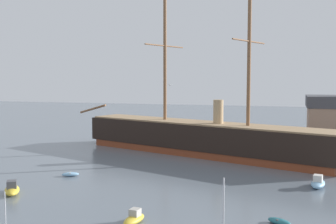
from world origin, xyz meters
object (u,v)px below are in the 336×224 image
Objects in this scene: motorboat_near_centre at (134,218)px; motorboat_alongside_stern at (318,183)px; dinghy_mid_right at (279,221)px; dinghy_alongside_bow at (70,174)px; tall_ship at (204,138)px; motorboat_mid_left at (12,189)px; sailboat_distant_centre at (215,145)px; seagull_in_flight at (170,85)px.

motorboat_near_centre is 0.82× the size of motorboat_alongside_stern.
dinghy_mid_right is (14.20, 3.82, -0.21)m from motorboat_near_centre.
tall_ship is at bearing 55.38° from dinghy_alongside_bow.
motorboat_mid_left is at bearing 176.81° from dinghy_mid_right.
dinghy_mid_right is 0.42× the size of sailboat_distant_centre.
dinghy_mid_right is at bearing -105.93° from motorboat_alongside_stern.
seagull_in_flight reaches higher than motorboat_near_centre.
dinghy_mid_right is at bearing -72.10° from sailboat_distant_centre.
seagull_in_flight is (15.72, -0.55, 13.48)m from dinghy_alongside_bow.
dinghy_mid_right is 23.52m from seagull_in_flight.
motorboat_mid_left is 3.77× the size of seagull_in_flight.
motorboat_mid_left is 46.36m from sailboat_distant_centre.
tall_ship reaches higher than sailboat_distant_centre.
motorboat_mid_left is (-17.95, -33.60, -2.62)m from tall_ship.
motorboat_alongside_stern is at bearing 5.83° from dinghy_alongside_bow.
seagull_in_flight is (-19.64, -4.16, 13.17)m from motorboat_alongside_stern.
dinghy_alongside_bow is at bearing -117.41° from sailboat_distant_centre.
sailboat_distant_centre is (16.41, 31.64, 0.25)m from dinghy_alongside_bow.
motorboat_near_centre is 3.00× the size of seagull_in_flight.
motorboat_alongside_stern reaches higher than dinghy_alongside_bow.
motorboat_near_centre reaches higher than dinghy_alongside_bow.
sailboat_distant_centre reaches higher than motorboat_near_centre.
motorboat_mid_left is 24.49m from seagull_in_flight.
motorboat_near_centre reaches higher than dinghy_mid_right.
dinghy_mid_right is 0.62× the size of motorboat_alongside_stern.
motorboat_near_centre is 48.10m from sailboat_distant_centre.
sailboat_distant_centre is at bearing 62.59° from dinghy_alongside_bow.
sailboat_distant_centre is (0.67, 8.85, -2.70)m from tall_ship.
motorboat_near_centre is 14.71m from dinghy_mid_right.
motorboat_alongside_stern is (35.35, 3.61, 0.32)m from dinghy_alongside_bow.
motorboat_alongside_stern reaches higher than motorboat_near_centre.
tall_ship is 49.77× the size of seagull_in_flight.
seagull_in_flight is (-0.69, -32.19, 13.24)m from sailboat_distant_centre.
motorboat_near_centre is at bearing -44.93° from dinghy_alongside_bow.
motorboat_near_centre is 1.32× the size of dinghy_alongside_bow.
motorboat_mid_left is at bearing -159.00° from motorboat_alongside_stern.
motorboat_alongside_stern is at bearing 46.81° from motorboat_near_centre.
tall_ship is at bearing 61.89° from motorboat_mid_left.
dinghy_mid_right is at bearing -67.09° from tall_ship.
motorboat_alongside_stern is (19.62, -19.18, -2.64)m from tall_ship.
tall_ship is at bearing 112.91° from dinghy_mid_right.
motorboat_mid_left reaches higher than motorboat_near_centre.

